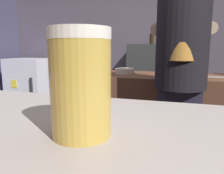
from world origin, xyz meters
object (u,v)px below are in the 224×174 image
(mini_fridge, at_px, (31,89))
(chefs_knife, at_px, (216,77))
(bartender, at_px, (180,73))
(mixing_bowl, at_px, (125,71))
(bottle_soy, at_px, (152,39))
(bottle_hot_sauce, at_px, (184,37))
(pint_glass_near, at_px, (81,83))

(mini_fridge, relative_size, chefs_knife, 4.18)
(bartender, distance_m, mixing_bowl, 0.68)
(chefs_knife, bearing_deg, mixing_bowl, -175.90)
(bartender, xyz_separation_m, bottle_soy, (-0.40, 1.71, 0.31))
(mini_fridge, distance_m, bottle_soy, 2.12)
(mixing_bowl, distance_m, bottle_hot_sauce, 1.41)
(mini_fridge, bearing_deg, bartender, -32.33)
(bartender, distance_m, bottle_soy, 1.78)
(bottle_hot_sauce, distance_m, bottle_soy, 0.44)
(bartender, height_order, mixing_bowl, bartender)
(chefs_knife, bearing_deg, mini_fridge, 166.10)
(mini_fridge, relative_size, bottle_soy, 4.69)
(bartender, relative_size, chefs_knife, 7.14)
(mini_fridge, bearing_deg, bottle_soy, 6.55)
(mixing_bowl, xyz_separation_m, chefs_knife, (0.78, -0.06, -0.02))
(mixing_bowl, relative_size, pint_glass_near, 1.36)
(mini_fridge, xyz_separation_m, chefs_knife, (2.63, -1.08, 0.43))
(mini_fridge, height_order, pint_glass_near, pint_glass_near)
(mixing_bowl, height_order, pint_glass_near, pint_glass_near)
(mini_fridge, height_order, bottle_soy, bottle_soy)
(mixing_bowl, relative_size, bottle_soy, 0.86)
(mini_fridge, distance_m, mixing_bowl, 2.16)
(mini_fridge, relative_size, mixing_bowl, 5.46)
(bottle_soy, bearing_deg, mini_fridge, -173.45)
(mixing_bowl, height_order, bottle_soy, bottle_soy)
(bartender, relative_size, bottle_soy, 8.02)
(mixing_bowl, distance_m, bottle_soy, 1.30)
(mini_fridge, height_order, mixing_bowl, mini_fridge)
(bottle_soy, bearing_deg, pint_glass_near, -84.88)
(mini_fridge, distance_m, bartender, 2.82)
(bartender, xyz_separation_m, chefs_knife, (0.28, 0.41, -0.07))
(bartender, xyz_separation_m, pint_glass_near, (-0.13, -1.26, 0.11))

